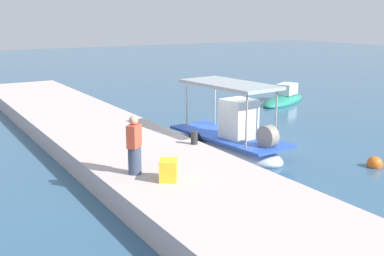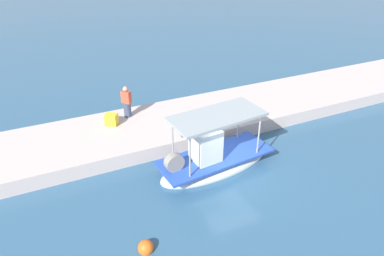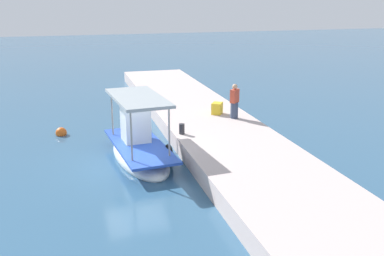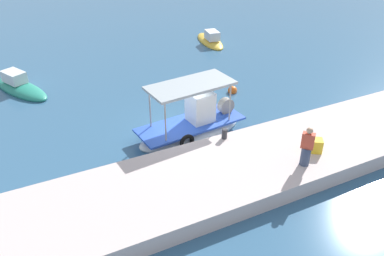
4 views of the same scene
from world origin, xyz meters
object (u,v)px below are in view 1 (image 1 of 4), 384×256
(mooring_bollard, at_px, (194,138))
(cargo_crate, at_px, (168,170))
(fisherman_near_bollard, at_px, (134,148))
(moored_boat_mid, at_px, (284,99))
(main_fishing_boat, at_px, (230,139))
(marker_buoy, at_px, (375,164))

(mooring_bollard, height_order, cargo_crate, cargo_crate)
(mooring_bollard, xyz_separation_m, cargo_crate, (2.82, -2.55, 0.06))
(fisherman_near_bollard, relative_size, moored_boat_mid, 0.35)
(main_fishing_boat, bearing_deg, fisherman_near_bollard, -64.48)
(cargo_crate, xyz_separation_m, marker_buoy, (0.75, 7.64, -0.88))
(main_fishing_boat, distance_m, moored_boat_mid, 11.20)
(marker_buoy, bearing_deg, main_fishing_boat, -143.04)
(moored_boat_mid, bearing_deg, main_fishing_boat, -52.26)
(cargo_crate, distance_m, marker_buoy, 7.73)
(mooring_bollard, bearing_deg, moored_boat_mid, 124.48)
(mooring_bollard, relative_size, marker_buoy, 0.86)
(main_fishing_boat, height_order, cargo_crate, main_fishing_boat)
(main_fishing_boat, height_order, fisherman_near_bollard, main_fishing_boat)
(fisherman_near_bollard, relative_size, cargo_crate, 2.89)
(main_fishing_boat, xyz_separation_m, marker_buoy, (4.15, 3.12, -0.38))
(main_fishing_boat, relative_size, mooring_bollard, 12.07)
(cargo_crate, bearing_deg, mooring_bollard, 137.87)
(cargo_crate, height_order, moored_boat_mid, cargo_crate)
(main_fishing_boat, distance_m, mooring_bollard, 2.10)
(fisherman_near_bollard, xyz_separation_m, mooring_bollard, (-1.84, 3.10, -0.53))
(main_fishing_boat, xyz_separation_m, cargo_crate, (3.40, -4.52, 0.51))
(main_fishing_boat, height_order, mooring_bollard, main_fishing_boat)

